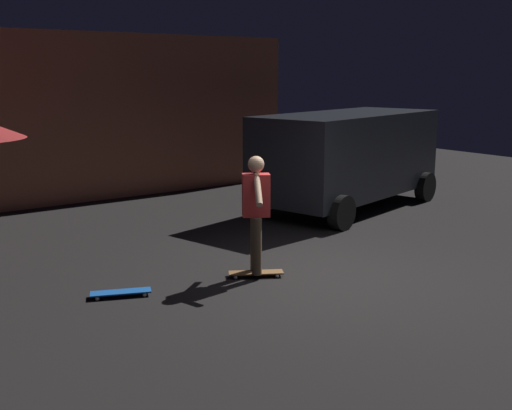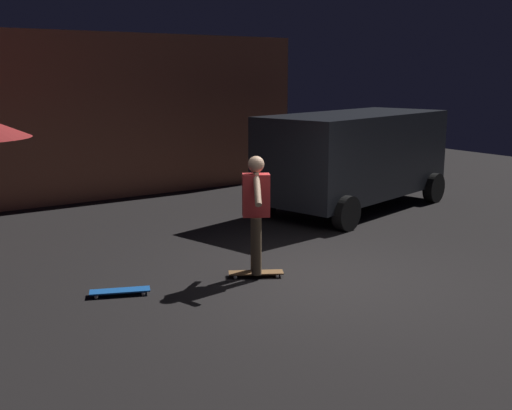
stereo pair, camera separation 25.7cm
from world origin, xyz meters
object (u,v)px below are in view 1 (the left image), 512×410
(parked_van, at_px, (348,154))
(skateboard_spare, at_px, (121,292))
(skater, at_px, (256,206))
(skateboard_ridden, at_px, (256,273))

(parked_van, height_order, skateboard_spare, parked_van)
(parked_van, bearing_deg, skateboard_spare, -159.80)
(skateboard_spare, distance_m, skater, 2.18)
(parked_van, relative_size, skateboard_ridden, 6.35)
(skateboard_ridden, distance_m, skater, 0.98)
(skater, bearing_deg, parked_van, 31.59)
(parked_van, xyz_separation_m, skateboard_spare, (-6.25, -2.30, -1.11))
(skateboard_spare, height_order, skater, skater)
(skateboard_ridden, bearing_deg, skater, -116.57)
(skateboard_ridden, relative_size, skater, 0.46)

